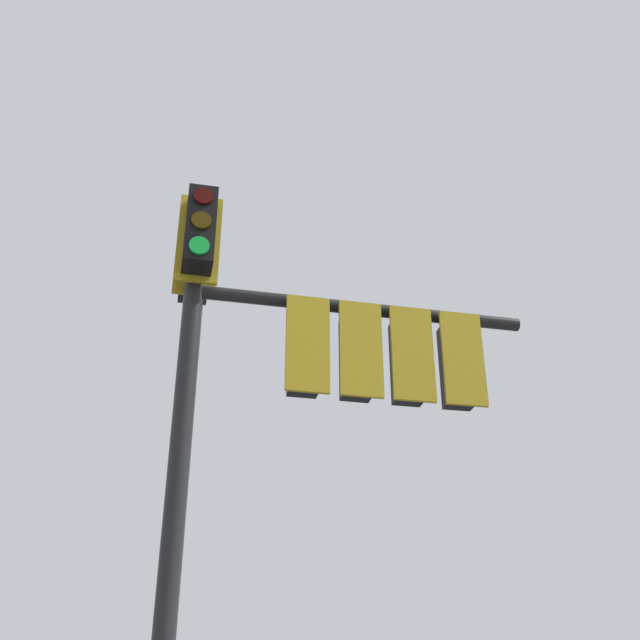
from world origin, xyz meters
The scene contains 1 object.
signal_mast_assembly centered at (-0.11, -0.42, 5.18)m, with size 3.54×2.03×7.13m.
Camera 1 is at (1.80, -7.27, 2.04)m, focal length 44.48 mm.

